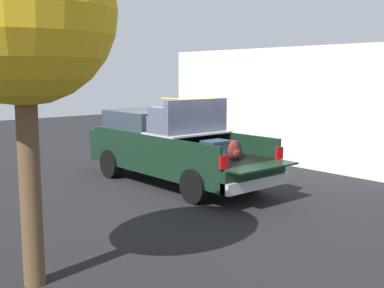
{
  "coord_description": "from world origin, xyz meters",
  "views": [
    {
      "loc": [
        -9.54,
        7.65,
        2.83
      ],
      "look_at": [
        -0.6,
        0.0,
        1.1
      ],
      "focal_mm": 45.25,
      "sensor_mm": 36.0,
      "label": 1
    }
  ],
  "objects": [
    {
      "name": "ground_plane",
      "position": [
        0.0,
        0.0,
        0.0
      ],
      "size": [
        40.0,
        40.0,
        0.0
      ],
      "primitive_type": "plane",
      "color": "black"
    },
    {
      "name": "trash_can",
      "position": [
        4.07,
        -2.95,
        0.5
      ],
      "size": [
        0.6,
        0.6,
        0.98
      ],
      "color": "#2D2D33",
      "rests_on": "ground_plane"
    },
    {
      "name": "pickup_truck",
      "position": [
        0.36,
        0.0,
        0.94
      ],
      "size": [
        6.05,
        2.06,
        2.23
      ],
      "color": "black",
      "rests_on": "ground_plane"
    },
    {
      "name": "tree_background",
      "position": [
        -3.45,
        5.24,
        3.57
      ],
      "size": [
        2.39,
        2.39,
        4.8
      ],
      "color": "brown",
      "rests_on": "ground_plane"
    },
    {
      "name": "building_facade",
      "position": [
        0.44,
        -4.34,
        1.81
      ],
      "size": [
        9.23,
        0.36,
        3.61
      ],
      "primitive_type": "cube",
      "color": "white",
      "rests_on": "ground_plane"
    }
  ]
}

